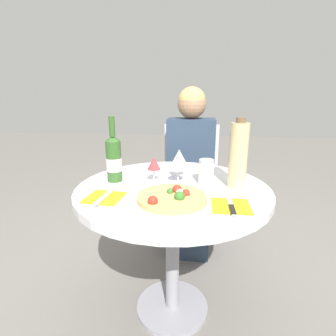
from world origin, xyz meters
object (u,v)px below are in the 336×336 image
at_px(dining_table, 173,208).
at_px(seated_diner, 190,176).
at_px(chair_behind_diner, 190,185).
at_px(tall_carafe, 238,155).
at_px(pizza_large, 172,197).
at_px(wine_bottle, 114,159).

xyz_separation_m(dining_table, seated_diner, (0.06, 0.67, -0.05)).
height_order(dining_table, chair_behind_diner, chair_behind_diner).
bearing_deg(dining_table, tall_carafe, 4.87).
distance_m(pizza_large, tall_carafe, 0.37).
xyz_separation_m(chair_behind_diner, tall_carafe, (0.23, -0.79, 0.44)).
xyz_separation_m(chair_behind_diner, seated_diner, (0.00, -0.14, 0.12)).
relative_size(chair_behind_diner, pizza_large, 3.08).
bearing_deg(pizza_large, tall_carafe, 33.89).
bearing_deg(chair_behind_diner, pizza_large, 86.97).
bearing_deg(tall_carafe, dining_table, -175.13).
xyz_separation_m(pizza_large, wine_bottle, (-0.31, 0.22, 0.10)).
bearing_deg(seated_diner, wine_bottle, 59.72).
height_order(seated_diner, wine_bottle, seated_diner).
bearing_deg(seated_diner, pizza_large, 86.45).
bearing_deg(pizza_large, wine_bottle, 145.29).
bearing_deg(chair_behind_diner, tall_carafe, 106.47).
xyz_separation_m(dining_table, chair_behind_diner, (0.06, 0.82, -0.17)).
relative_size(seated_diner, wine_bottle, 3.69).
xyz_separation_m(wine_bottle, tall_carafe, (0.60, -0.02, 0.04)).
height_order(seated_diner, pizza_large, seated_diner).
bearing_deg(dining_table, wine_bottle, 170.60).
height_order(dining_table, tall_carafe, tall_carafe).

